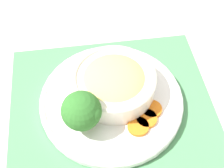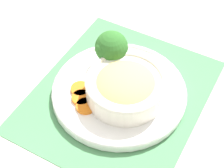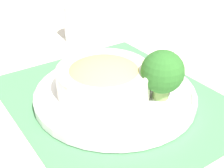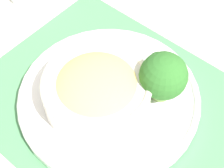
# 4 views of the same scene
# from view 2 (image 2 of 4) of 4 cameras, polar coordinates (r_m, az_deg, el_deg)

# --- Properties ---
(ground_plane) EXTENTS (4.00, 4.00, 0.00)m
(ground_plane) POSITION_cam_2_polar(r_m,az_deg,el_deg) (0.87, 1.08, -1.77)
(ground_plane) COLOR beige
(placemat) EXTENTS (0.49, 0.43, 0.00)m
(placemat) POSITION_cam_2_polar(r_m,az_deg,el_deg) (0.87, 1.08, -1.68)
(placemat) COLOR #4C8C59
(placemat) RESTS_ON ground_plane
(plate) EXTENTS (0.31, 0.31, 0.02)m
(plate) POSITION_cam_2_polar(r_m,az_deg,el_deg) (0.86, 1.09, -1.12)
(plate) COLOR white
(plate) RESTS_ON placemat
(bowl) EXTENTS (0.18, 0.18, 0.06)m
(bowl) POSITION_cam_2_polar(r_m,az_deg,el_deg) (0.82, 2.06, -0.39)
(bowl) COLOR silver
(bowl) RESTS_ON plate
(broccoli_floret) EXTENTS (0.08, 0.08, 0.09)m
(broccoli_floret) POSITION_cam_2_polar(r_m,az_deg,el_deg) (0.87, -0.12, 5.56)
(broccoli_floret) COLOR #84AD5B
(broccoli_floret) RESTS_ON plate
(carrot_slice_near) EXTENTS (0.04, 0.04, 0.01)m
(carrot_slice_near) POSITION_cam_2_polar(r_m,az_deg,el_deg) (0.85, -4.87, -0.77)
(carrot_slice_near) COLOR orange
(carrot_slice_near) RESTS_ON plate
(carrot_slice_middle) EXTENTS (0.04, 0.04, 0.01)m
(carrot_slice_middle) POSITION_cam_2_polar(r_m,az_deg,el_deg) (0.84, -4.70, -2.11)
(carrot_slice_middle) COLOR orange
(carrot_slice_middle) RESTS_ON plate
(carrot_slice_far) EXTENTS (0.04, 0.04, 0.01)m
(carrot_slice_far) POSITION_cam_2_polar(r_m,az_deg,el_deg) (0.82, -4.02, -3.37)
(carrot_slice_far) COLOR orange
(carrot_slice_far) RESTS_ON plate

